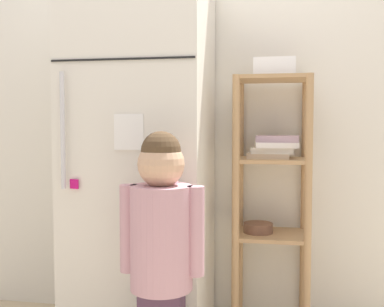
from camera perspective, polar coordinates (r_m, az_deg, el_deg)
name	(u,v)px	position (r m, az deg, el deg)	size (l,w,h in m)	color
kitchen_wall_back	(196,113)	(2.53, 0.48, 5.11)	(2.54, 0.03, 2.27)	silver
refrigerator	(142,162)	(2.27, -6.31, -1.04)	(0.65, 0.61, 1.77)	silver
child_standing	(162,237)	(1.81, -3.79, -10.31)	(0.34, 0.25, 1.04)	#4C3349
pantry_shelf_unit	(271,179)	(2.32, 9.87, -3.18)	(0.37, 0.31, 1.30)	tan
fruit_bin	(275,69)	(2.30, 10.30, 10.34)	(0.20, 0.18, 0.08)	white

